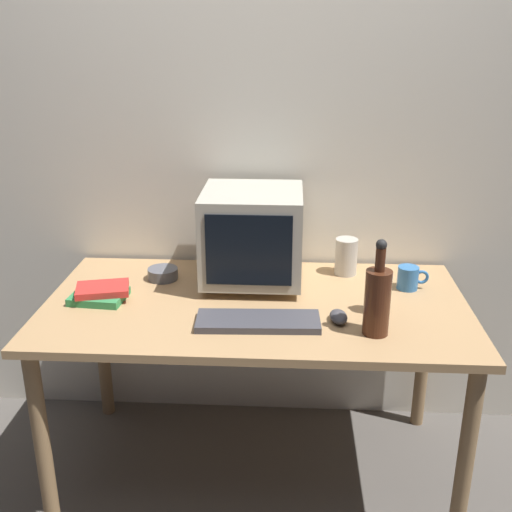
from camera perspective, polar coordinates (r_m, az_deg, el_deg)
name	(u,v)px	position (r m, az deg, el deg)	size (l,w,h in m)	color
ground_plane	(256,468)	(2.68, 0.00, -18.98)	(6.00, 6.00, 0.00)	#56514C
back_wall	(263,144)	(2.58, 0.63, 10.36)	(4.00, 0.08, 2.50)	silver
desk	(256,323)	(2.32, 0.00, -6.18)	(1.55, 0.83, 0.75)	tan
crt_monitor	(252,236)	(2.38, -0.34, 1.89)	(0.38, 0.39, 0.37)	#B2AD9E
keyboard	(258,321)	(2.11, 0.20, -6.06)	(0.42, 0.15, 0.02)	#3F3F47
computer_mouse	(339,317)	(2.14, 7.64, -5.58)	(0.06, 0.10, 0.04)	#3F3F47
bottle_tall	(377,299)	(2.04, 11.16, -3.94)	(0.09, 0.09, 0.33)	#472314
bottle_short	(376,295)	(2.21, 11.06, -3.58)	(0.07, 0.07, 0.18)	#472314
book_stack	(100,293)	(2.36, -14.18, -3.36)	(0.22, 0.18, 0.05)	#33894C
mug	(409,278)	(2.44, 13.93, -1.97)	(0.12, 0.08, 0.09)	#3370B2
cd_spindle	(163,274)	(2.50, -8.61, -1.62)	(0.12, 0.12, 0.04)	#595B66
metal_canister	(346,257)	(2.53, 8.33, -0.05)	(0.09, 0.09, 0.15)	#B7B2A8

